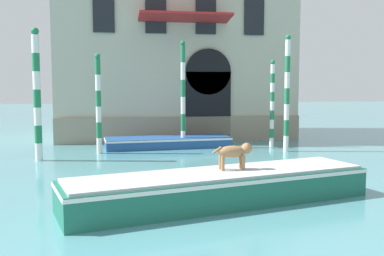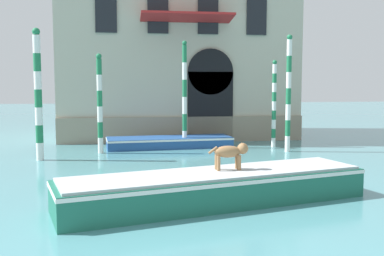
{
  "view_description": "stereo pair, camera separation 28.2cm",
  "coord_description": "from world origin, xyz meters",
  "px_view_note": "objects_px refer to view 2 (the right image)",
  "views": [
    {
      "loc": [
        -0.61,
        -3.55,
        2.73
      ],
      "look_at": [
        1.93,
        11.7,
        1.2
      ],
      "focal_mm": 42.0,
      "sensor_mm": 36.0,
      "label": 1
    },
    {
      "loc": [
        -0.33,
        -3.59,
        2.73
      ],
      "look_at": [
        1.93,
        11.7,
        1.2
      ],
      "focal_mm": 42.0,
      "sensor_mm": 36.0,
      "label": 2
    }
  ],
  "objects_px": {
    "mooring_pole_2": "(38,94)",
    "boat_foreground": "(216,187)",
    "boat_moored_near_palazzo": "(169,142)",
    "dog_on_deck": "(231,152)",
    "mooring_pole_0": "(100,103)",
    "mooring_pole_1": "(288,93)",
    "mooring_pole_3": "(274,103)",
    "mooring_pole_4": "(185,94)"
  },
  "relations": [
    {
      "from": "dog_on_deck",
      "to": "mooring_pole_3",
      "type": "xyz_separation_m",
      "value": [
        3.91,
        8.5,
        0.73
      ]
    },
    {
      "from": "boat_moored_near_palazzo",
      "to": "mooring_pole_2",
      "type": "distance_m",
      "value": 5.94
    },
    {
      "from": "boat_moored_near_palazzo",
      "to": "mooring_pole_3",
      "type": "distance_m",
      "value": 4.79
    },
    {
      "from": "dog_on_deck",
      "to": "mooring_pole_1",
      "type": "relative_size",
      "value": 0.21
    },
    {
      "from": "boat_moored_near_palazzo",
      "to": "mooring_pole_1",
      "type": "bearing_deg",
      "value": -27.56
    },
    {
      "from": "mooring_pole_4",
      "to": "mooring_pole_2",
      "type": "bearing_deg",
      "value": -156.47
    },
    {
      "from": "boat_moored_near_palazzo",
      "to": "dog_on_deck",
      "type": "bearing_deg",
      "value": -91.03
    },
    {
      "from": "mooring_pole_4",
      "to": "dog_on_deck",
      "type": "bearing_deg",
      "value": -90.53
    },
    {
      "from": "mooring_pole_3",
      "to": "mooring_pole_0",
      "type": "bearing_deg",
      "value": -174.43
    },
    {
      "from": "dog_on_deck",
      "to": "mooring_pole_1",
      "type": "distance_m",
      "value": 8.25
    },
    {
      "from": "mooring_pole_3",
      "to": "mooring_pole_4",
      "type": "xyz_separation_m",
      "value": [
        -3.83,
        0.35,
        0.4
      ]
    },
    {
      "from": "mooring_pole_3",
      "to": "mooring_pole_4",
      "type": "height_order",
      "value": "mooring_pole_4"
    },
    {
      "from": "boat_moored_near_palazzo",
      "to": "mooring_pole_3",
      "type": "relative_size",
      "value": 1.46
    },
    {
      "from": "boat_moored_near_palazzo",
      "to": "mooring_pole_4",
      "type": "distance_m",
      "value": 2.15
    },
    {
      "from": "dog_on_deck",
      "to": "mooring_pole_3",
      "type": "height_order",
      "value": "mooring_pole_3"
    },
    {
      "from": "boat_foreground",
      "to": "mooring_pole_0",
      "type": "bearing_deg",
      "value": 96.12
    },
    {
      "from": "mooring_pole_2",
      "to": "boat_foreground",
      "type": "bearing_deg",
      "value": -52.72
    },
    {
      "from": "mooring_pole_0",
      "to": "mooring_pole_2",
      "type": "relative_size",
      "value": 0.83
    },
    {
      "from": "boat_foreground",
      "to": "boat_moored_near_palazzo",
      "type": "xyz_separation_m",
      "value": [
        -0.16,
        9.25,
        -0.16
      ]
    },
    {
      "from": "mooring_pole_0",
      "to": "mooring_pole_1",
      "type": "height_order",
      "value": "mooring_pole_1"
    },
    {
      "from": "boat_foreground",
      "to": "mooring_pole_4",
      "type": "distance_m",
      "value": 9.26
    },
    {
      "from": "dog_on_deck",
      "to": "mooring_pole_4",
      "type": "xyz_separation_m",
      "value": [
        0.08,
        8.85,
        1.13
      ]
    },
    {
      "from": "mooring_pole_1",
      "to": "mooring_pole_2",
      "type": "relative_size",
      "value": 1.0
    },
    {
      "from": "boat_foreground",
      "to": "dog_on_deck",
      "type": "height_order",
      "value": "dog_on_deck"
    },
    {
      "from": "mooring_pole_2",
      "to": "mooring_pole_3",
      "type": "height_order",
      "value": "mooring_pole_2"
    },
    {
      "from": "mooring_pole_0",
      "to": "mooring_pole_2",
      "type": "height_order",
      "value": "mooring_pole_2"
    },
    {
      "from": "boat_moored_near_palazzo",
      "to": "mooring_pole_0",
      "type": "distance_m",
      "value": 3.56
    },
    {
      "from": "mooring_pole_2",
      "to": "mooring_pole_3",
      "type": "xyz_separation_m",
      "value": [
        9.36,
        2.06,
        -0.47
      ]
    },
    {
      "from": "dog_on_deck",
      "to": "mooring_pole_2",
      "type": "height_order",
      "value": "mooring_pole_2"
    },
    {
      "from": "boat_foreground",
      "to": "mooring_pole_2",
      "type": "xyz_separation_m",
      "value": [
        -5.06,
        6.64,
        1.97
      ]
    },
    {
      "from": "mooring_pole_0",
      "to": "mooring_pole_4",
      "type": "bearing_deg",
      "value": 16.99
    },
    {
      "from": "mooring_pole_1",
      "to": "mooring_pole_0",
      "type": "bearing_deg",
      "value": 174.69
    },
    {
      "from": "mooring_pole_3",
      "to": "dog_on_deck",
      "type": "bearing_deg",
      "value": -114.71
    },
    {
      "from": "mooring_pole_0",
      "to": "boat_foreground",
      "type": "bearing_deg",
      "value": -69.39
    },
    {
      "from": "mooring_pole_4",
      "to": "mooring_pole_3",
      "type": "bearing_deg",
      "value": -5.22
    },
    {
      "from": "dog_on_deck",
      "to": "boat_moored_near_palazzo",
      "type": "height_order",
      "value": "dog_on_deck"
    },
    {
      "from": "boat_foreground",
      "to": "boat_moored_near_palazzo",
      "type": "bearing_deg",
      "value": 76.51
    },
    {
      "from": "boat_moored_near_palazzo",
      "to": "mooring_pole_1",
      "type": "relative_size",
      "value": 1.17
    },
    {
      "from": "mooring_pole_0",
      "to": "boat_moored_near_palazzo",
      "type": "bearing_deg",
      "value": 23.84
    },
    {
      "from": "dog_on_deck",
      "to": "mooring_pole_0",
      "type": "xyz_separation_m",
      "value": [
        -3.4,
        7.79,
        0.81
      ]
    },
    {
      "from": "mooring_pole_0",
      "to": "mooring_pole_4",
      "type": "relative_size",
      "value": 0.86
    },
    {
      "from": "dog_on_deck",
      "to": "mooring_pole_2",
      "type": "bearing_deg",
      "value": 127.82
    }
  ]
}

